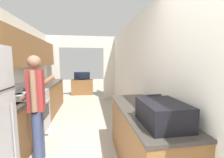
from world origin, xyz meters
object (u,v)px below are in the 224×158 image
(range_oven, at_px, (30,112))
(tv_cabinet, at_px, (82,87))
(person, at_px, (37,107))
(suitcase, at_px, (162,113))
(television, at_px, (82,76))

(range_oven, bearing_deg, tv_cabinet, 75.47)
(person, bearing_deg, tv_cabinet, -12.02)
(suitcase, relative_size, television, 0.80)
(suitcase, distance_m, television, 5.62)
(suitcase, bearing_deg, range_oven, 135.73)
(person, distance_m, tv_cabinet, 4.70)
(range_oven, xyz_separation_m, television, (0.94, 3.58, 0.41))
(suitcase, relative_size, tv_cabinet, 0.57)
(tv_cabinet, bearing_deg, suitcase, -79.31)
(person, xyz_separation_m, tv_cabinet, (0.45, 4.65, -0.52))
(person, distance_m, suitcase, 1.76)
(range_oven, relative_size, television, 1.47)
(person, bearing_deg, television, -12.07)
(person, distance_m, television, 4.63)
(tv_cabinet, relative_size, television, 1.39)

